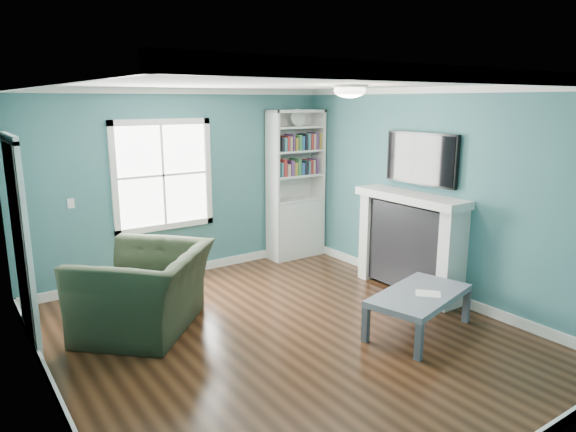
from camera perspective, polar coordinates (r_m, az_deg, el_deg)
floor at (r=5.56m, az=-0.27°, el=-13.26°), size 5.00×5.00×0.00m
room_walls at (r=5.07m, az=-0.29°, el=3.01°), size 5.00×5.00×5.00m
trim at (r=5.14m, az=-0.28°, el=-0.78°), size 4.50×5.00×2.60m
window at (r=7.15m, az=-13.71°, el=4.42°), size 1.40×0.06×1.50m
bookshelf at (r=8.05m, az=0.84°, el=1.88°), size 0.90×0.35×2.31m
fireplace at (r=6.79m, az=13.39°, el=-3.03°), size 0.44×1.58×1.30m
tv at (r=6.67m, az=14.57°, el=6.19°), size 0.06×1.10×0.65m
door at (r=5.72m, az=-27.61°, el=-2.56°), size 0.12×0.98×2.17m
ceiling_fixture at (r=5.64m, az=6.89°, el=13.77°), size 0.38×0.38×0.15m
light_switch at (r=6.85m, az=-22.97°, el=1.30°), size 0.08×0.01×0.12m
recliner at (r=5.74m, az=-15.69°, el=-6.52°), size 1.57×1.59×1.18m
coffee_table at (r=5.71m, az=14.38°, el=-8.78°), size 1.34×0.95×0.44m
paper_sheet at (r=5.68m, az=15.30°, el=-8.32°), size 0.32×0.33×0.00m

